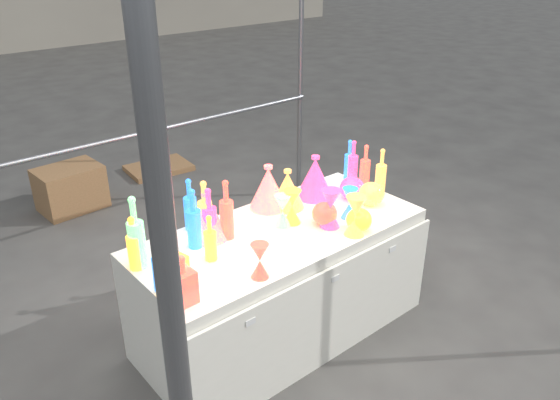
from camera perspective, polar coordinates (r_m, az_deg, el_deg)
ground at (r=3.71m, az=-0.00°, el=-13.33°), size 80.00×80.00×0.00m
display_table at (r=3.48m, az=0.10°, el=-8.62°), size 1.84×0.83×0.75m
cardboard_box_closed at (r=5.49m, az=-21.04°, el=1.16°), size 0.59×0.45×0.41m
cardboard_box_flat at (r=6.19m, az=-12.55°, el=3.29°), size 0.70×0.53×0.06m
bottle_0 at (r=2.95m, az=-15.02°, el=-4.35°), size 0.09×0.09×0.31m
bottle_1 at (r=3.26m, az=-9.38°, el=-0.46°), size 0.10×0.10×0.33m
bottle_2 at (r=3.13m, az=-5.61°, el=-0.99°), size 0.09×0.09×0.37m
bottle_3 at (r=3.13m, az=-7.40°, el=-1.50°), size 0.09×0.09×0.33m
bottle_4 at (r=3.15m, az=-7.85°, el=-1.00°), size 0.10×0.10×0.36m
bottle_5 at (r=2.93m, az=-14.83°, el=-3.27°), size 0.11×0.11×0.41m
bottle_6 at (r=2.96m, az=-7.33°, el=-3.93°), size 0.09×0.09×0.27m
bottle_7 at (r=3.07m, az=-9.01°, el=-1.91°), size 0.09×0.09×0.36m
decanter_0 at (r=2.72m, az=-11.27°, el=-6.88°), size 0.15×0.15×0.29m
decanter_1 at (r=2.65m, az=-10.12°, el=-8.13°), size 0.11×0.11×0.26m
decanter_2 at (r=2.74m, az=-11.50°, el=-6.76°), size 0.14×0.14×0.28m
hourglass_0 at (r=2.81m, az=-2.12°, el=-6.36°), size 0.10×0.10×0.19m
hourglass_1 at (r=3.28m, az=5.31°, el=-0.89°), size 0.15×0.15×0.24m
hourglass_2 at (r=3.21m, az=7.88°, el=-1.64°), size 0.16×0.16×0.25m
hourglass_3 at (r=3.29m, az=0.27°, el=-1.13°), size 0.13×0.13×0.20m
hourglass_4 at (r=3.32m, az=1.28°, el=-0.69°), size 0.13×0.13×0.22m
hourglass_5 at (r=3.41m, az=7.27°, el=-0.32°), size 0.10×0.10×0.20m
globe_0 at (r=3.29m, az=8.25°, el=-2.18°), size 0.19×0.19×0.13m
globe_1 at (r=3.61m, az=9.52°, el=0.52°), size 0.20×0.20×0.14m
globe_2 at (r=3.33m, az=4.68°, el=-1.54°), size 0.20×0.20×0.13m
globe_3 at (r=3.67m, az=7.54°, el=1.11°), size 0.17×0.17×0.13m
lampshade_0 at (r=3.17m, az=-7.62°, el=-1.57°), size 0.32×0.32×0.29m
lampshade_1 at (r=3.49m, az=-1.21°, el=1.40°), size 0.25×0.25×0.29m
lampshade_2 at (r=3.65m, az=3.68°, el=2.47°), size 0.33×0.33×0.29m
lampshade_3 at (r=3.50m, az=0.79°, el=1.20°), size 0.29×0.29×0.26m
bottle_8 at (r=3.93m, az=7.24°, el=4.15°), size 0.08×0.08×0.31m
bottle_9 at (r=3.83m, az=8.89°, el=3.53°), size 0.09×0.09×0.31m
bottle_10 at (r=3.90m, az=7.64°, el=4.03°), size 0.08×0.08×0.31m
bottle_11 at (r=3.75m, az=10.52°, el=2.97°), size 0.08×0.08×0.32m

